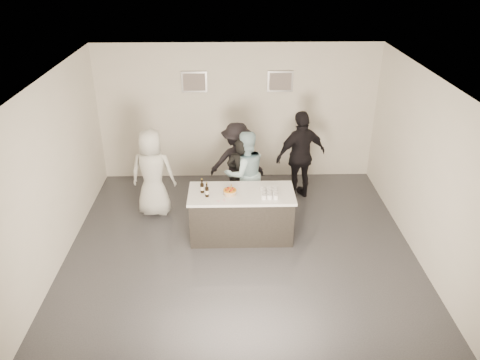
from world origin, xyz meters
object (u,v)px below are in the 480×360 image
(person_main_black, at_px, (242,176))
(beer_bottle_a, at_px, (202,186))
(person_guest_right, at_px, (301,155))
(beer_bottle_b, at_px, (207,190))
(person_guest_back, at_px, (237,162))
(person_main_blue, at_px, (245,173))
(person_guest_left, at_px, (153,173))
(bar_counter, at_px, (241,214))
(cake, at_px, (230,192))

(person_main_black, bearing_deg, beer_bottle_a, 60.54)
(person_guest_right, bearing_deg, beer_bottle_b, 18.81)
(beer_bottle_b, relative_size, person_main_black, 0.17)
(beer_bottle_b, height_order, person_guest_back, person_guest_back)
(person_main_blue, bearing_deg, beer_bottle_a, 28.31)
(beer_bottle_a, bearing_deg, person_main_blue, 47.23)
(person_main_black, relative_size, person_guest_left, 0.90)
(beer_bottle_b, height_order, person_guest_right, person_guest_right)
(person_main_black, height_order, person_guest_left, person_guest_left)
(bar_counter, bearing_deg, beer_bottle_a, 178.98)
(person_guest_back, bearing_deg, beer_bottle_a, 69.06)
(person_guest_right, relative_size, person_guest_back, 1.12)
(person_main_blue, relative_size, person_guest_left, 0.98)
(beer_bottle_b, bearing_deg, beer_bottle_a, 121.89)
(person_guest_right, bearing_deg, cake, 24.42)
(beer_bottle_a, distance_m, person_main_black, 1.13)
(beer_bottle_a, bearing_deg, person_guest_back, 65.52)
(bar_counter, xyz_separation_m, person_guest_left, (-1.68, 0.87, 0.42))
(cake, height_order, person_guest_right, person_guest_right)
(person_main_blue, bearing_deg, person_main_black, -26.29)
(person_guest_back, bearing_deg, person_main_blue, 108.94)
(beer_bottle_b, bearing_deg, person_main_black, 58.05)
(person_main_black, height_order, person_main_blue, person_main_blue)
(beer_bottle_a, relative_size, person_guest_back, 0.16)
(person_main_blue, distance_m, person_guest_left, 1.77)
(bar_counter, relative_size, person_guest_left, 1.07)
(person_guest_right, height_order, person_guest_back, person_guest_right)
(person_main_blue, height_order, person_guest_right, person_guest_right)
(person_main_black, bearing_deg, person_guest_right, -143.29)
(person_guest_right, xyz_separation_m, person_guest_back, (-1.30, -0.07, -0.10))
(person_guest_right, distance_m, person_guest_back, 1.31)
(cake, xyz_separation_m, person_main_blue, (0.29, 0.91, -0.09))
(person_guest_right, bearing_deg, person_main_black, 4.20)
(cake, xyz_separation_m, beer_bottle_a, (-0.48, 0.07, 0.09))
(cake, bearing_deg, beer_bottle_a, 171.25)
(beer_bottle_b, distance_m, person_guest_right, 2.44)
(person_main_black, bearing_deg, beer_bottle_b, 68.42)
(bar_counter, bearing_deg, beer_bottle_b, -167.54)
(beer_bottle_a, relative_size, person_guest_left, 0.15)
(beer_bottle_b, relative_size, person_guest_right, 0.14)
(bar_counter, relative_size, cake, 8.16)
(bar_counter, xyz_separation_m, person_guest_right, (1.25, 1.47, 0.49))
(beer_bottle_b, height_order, person_main_blue, person_main_blue)
(cake, bearing_deg, person_guest_back, 84.32)
(cake, xyz_separation_m, beer_bottle_b, (-0.39, -0.07, 0.09))
(person_main_blue, bearing_deg, person_guest_right, -170.91)
(beer_bottle_b, xyz_separation_m, person_main_black, (0.62, 0.99, -0.24))
(cake, bearing_deg, person_main_blue, 72.20)
(person_main_black, bearing_deg, person_main_blue, -176.99)
(beer_bottle_a, height_order, person_guest_back, person_guest_back)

